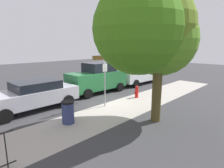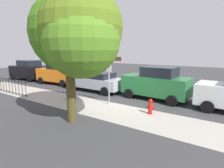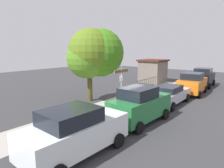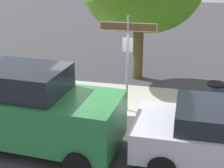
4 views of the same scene
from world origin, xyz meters
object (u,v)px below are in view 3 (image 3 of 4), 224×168
(shade_tree, at_px, (94,54))
(car_white, at_px, (75,131))
(fire_hydrant, at_px, (95,110))
(street_sign, at_px, (121,78))
(car_black, at_px, (203,77))
(trash_bin, at_px, (135,93))
(car_silver, at_px, (168,94))
(utility_shed, at_px, (153,71))
(car_green, at_px, (140,105))
(car_orange, at_px, (192,83))

(shade_tree, xyz_separation_m, car_white, (-6.50, -5.07, -2.91))
(fire_hydrant, bearing_deg, car_white, -145.95)
(street_sign, relative_size, car_black, 0.69)
(car_white, height_order, car_black, car_black)
(street_sign, bearing_deg, trash_bin, 10.46)
(car_white, distance_m, car_black, 19.20)
(car_silver, height_order, trash_bin, car_silver)
(utility_shed, bearing_deg, car_silver, -146.51)
(utility_shed, xyz_separation_m, trash_bin, (-9.05, -2.90, -0.98))
(shade_tree, xyz_separation_m, car_green, (-1.70, -5.26, -2.85))
(car_silver, bearing_deg, fire_hydrant, 154.83)
(car_white, xyz_separation_m, fire_hydrant, (3.97, 2.69, -0.62))
(shade_tree, bearing_deg, street_sign, -86.76)
(utility_shed, height_order, fire_hydrant, utility_shed)
(street_sign, height_order, utility_shed, street_sign)
(car_orange, height_order, fire_hydrant, car_orange)
(car_silver, xyz_separation_m, trash_bin, (-0.25, 2.92, -0.29))
(car_orange, xyz_separation_m, utility_shed, (3.99, 6.19, 0.46))
(street_sign, bearing_deg, car_green, -124.55)
(car_white, height_order, utility_shed, utility_shed)
(car_black, bearing_deg, fire_hydrant, 166.41)
(car_black, distance_m, fire_hydrant, 15.49)
(shade_tree, relative_size, fire_hydrant, 7.55)
(car_white, xyz_separation_m, utility_shed, (18.39, 5.89, 0.48))
(car_green, relative_size, trash_bin, 4.42)
(car_white, xyz_separation_m, trash_bin, (9.35, 2.99, -0.51))
(street_sign, height_order, car_white, street_sign)
(street_sign, distance_m, car_green, 3.43)
(car_white, height_order, car_green, car_green)
(car_white, bearing_deg, car_silver, 2.57)
(street_sign, xyz_separation_m, car_orange, (7.76, -2.79, -1.13))
(utility_shed, height_order, trash_bin, utility_shed)
(shade_tree, bearing_deg, car_black, -22.09)
(car_silver, height_order, car_orange, car_orange)
(car_green, bearing_deg, car_silver, 6.24)
(shade_tree, xyz_separation_m, car_orange, (7.90, -5.37, -2.89))
(street_sign, xyz_separation_m, fire_hydrant, (-2.67, 0.20, -1.77))
(shade_tree, bearing_deg, trash_bin, -36.18)
(shade_tree, bearing_deg, fire_hydrant, -136.68)
(car_orange, height_order, car_black, car_black)
(car_silver, bearing_deg, shade_tree, 121.57)
(utility_shed, xyz_separation_m, fire_hydrant, (-14.42, -3.20, -1.09))
(car_green, xyz_separation_m, car_orange, (9.60, -0.11, -0.03))
(utility_shed, bearing_deg, shade_tree, -176.07)
(car_white, bearing_deg, car_green, -0.07)
(car_white, distance_m, utility_shed, 19.32)
(fire_hydrant, bearing_deg, car_black, -10.32)
(car_orange, bearing_deg, street_sign, 156.66)
(street_sign, bearing_deg, fire_hydrant, 175.75)
(fire_hydrant, xyz_separation_m, trash_bin, (5.37, 0.30, 0.11))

